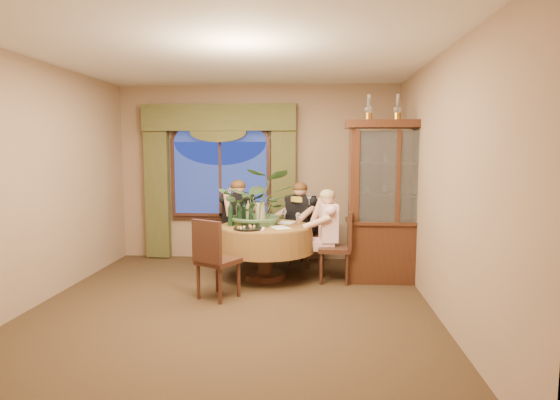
# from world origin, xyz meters

# --- Properties ---
(floor) EXTENTS (5.00, 5.00, 0.00)m
(floor) POSITION_xyz_m (0.00, 0.00, 0.00)
(floor) COLOR black
(floor) RESTS_ON ground
(wall_back) EXTENTS (4.50, 0.00, 4.50)m
(wall_back) POSITION_xyz_m (0.00, 2.50, 1.40)
(wall_back) COLOR #87694F
(wall_back) RESTS_ON ground
(wall_right) EXTENTS (0.00, 5.00, 5.00)m
(wall_right) POSITION_xyz_m (2.25, 0.00, 1.40)
(wall_right) COLOR #87694F
(wall_right) RESTS_ON ground
(ceiling) EXTENTS (5.00, 5.00, 0.00)m
(ceiling) POSITION_xyz_m (0.00, 0.00, 2.80)
(ceiling) COLOR white
(ceiling) RESTS_ON wall_back
(window) EXTENTS (1.62, 0.10, 1.32)m
(window) POSITION_xyz_m (-0.60, 2.43, 1.30)
(window) COLOR navy
(window) RESTS_ON wall_back
(arched_transom) EXTENTS (1.60, 0.06, 0.44)m
(arched_transom) POSITION_xyz_m (-0.60, 2.43, 2.08)
(arched_transom) COLOR navy
(arched_transom) RESTS_ON wall_back
(drapery_left) EXTENTS (0.38, 0.14, 2.32)m
(drapery_left) POSITION_xyz_m (-1.63, 2.38, 1.18)
(drapery_left) COLOR #3F3F1E
(drapery_left) RESTS_ON floor
(drapery_right) EXTENTS (0.38, 0.14, 2.32)m
(drapery_right) POSITION_xyz_m (0.43, 2.38, 1.18)
(drapery_right) COLOR #3F3F1E
(drapery_right) RESTS_ON floor
(swag_valance) EXTENTS (2.45, 0.16, 0.42)m
(swag_valance) POSITION_xyz_m (-0.60, 2.35, 2.28)
(swag_valance) COLOR #3F3F1E
(swag_valance) RESTS_ON wall_back
(dining_table) EXTENTS (1.53, 1.53, 0.75)m
(dining_table) POSITION_xyz_m (0.25, 1.25, 0.38)
(dining_table) COLOR brown
(dining_table) RESTS_ON floor
(china_cabinet) EXTENTS (1.34, 0.53, 2.16)m
(china_cabinet) POSITION_xyz_m (2.00, 1.30, 1.08)
(china_cabinet) COLOR #341A10
(china_cabinet) RESTS_ON floor
(oil_lamp_left) EXTENTS (0.11, 0.11, 0.34)m
(oil_lamp_left) POSITION_xyz_m (1.62, 1.30, 2.33)
(oil_lamp_left) COLOR #A5722D
(oil_lamp_left) RESTS_ON china_cabinet
(oil_lamp_center) EXTENTS (0.11, 0.11, 0.34)m
(oil_lamp_center) POSITION_xyz_m (2.00, 1.30, 2.33)
(oil_lamp_center) COLOR #A5722D
(oil_lamp_center) RESTS_ON china_cabinet
(oil_lamp_right) EXTENTS (0.11, 0.11, 0.34)m
(oil_lamp_right) POSITION_xyz_m (2.37, 1.30, 2.33)
(oil_lamp_right) COLOR #A5722D
(oil_lamp_right) RESTS_ON china_cabinet
(chair_right) EXTENTS (0.44, 0.44, 0.96)m
(chair_right) POSITION_xyz_m (1.19, 1.20, 0.48)
(chair_right) COLOR black
(chair_right) RESTS_ON floor
(chair_back_right) EXTENTS (0.58, 0.58, 0.96)m
(chair_back_right) POSITION_xyz_m (0.78, 2.06, 0.48)
(chair_back_right) COLOR black
(chair_back_right) RESTS_ON floor
(chair_back) EXTENTS (0.56, 0.56, 0.96)m
(chair_back) POSITION_xyz_m (-0.12, 2.04, 0.48)
(chair_back) COLOR black
(chair_back) RESTS_ON floor
(chair_front_left) EXTENTS (0.57, 0.57, 0.96)m
(chair_front_left) POSITION_xyz_m (-0.22, 0.40, 0.48)
(chair_front_left) COLOR black
(chair_front_left) RESTS_ON floor
(person_pink) EXTENTS (0.46, 0.49, 1.24)m
(person_pink) POSITION_xyz_m (1.11, 1.35, 0.62)
(person_pink) COLOR #F6C2C8
(person_pink) RESTS_ON floor
(person_back) EXTENTS (0.64, 0.63, 1.33)m
(person_back) POSITION_xyz_m (-0.24, 1.95, 0.66)
(person_back) COLOR black
(person_back) RESTS_ON floor
(person_scarf) EXTENTS (0.62, 0.61, 1.30)m
(person_scarf) POSITION_xyz_m (0.72, 1.97, 0.65)
(person_scarf) COLOR black
(person_scarf) RESTS_ON floor
(stoneware_vase) EXTENTS (0.16, 0.16, 0.30)m
(stoneware_vase) POSITION_xyz_m (0.17, 1.34, 0.90)
(stoneware_vase) COLOR tan
(stoneware_vase) RESTS_ON dining_table
(centerpiece_plant) EXTENTS (1.05, 1.16, 0.91)m
(centerpiece_plant) POSITION_xyz_m (0.15, 1.36, 1.40)
(centerpiece_plant) COLOR #3E5D37
(centerpiece_plant) RESTS_ON dining_table
(olive_bowl) EXTENTS (0.17, 0.17, 0.05)m
(olive_bowl) POSITION_xyz_m (0.30, 1.24, 0.78)
(olive_bowl) COLOR #535A32
(olive_bowl) RESTS_ON dining_table
(cheese_platter) EXTENTS (0.37, 0.37, 0.02)m
(cheese_platter) POSITION_xyz_m (0.06, 0.91, 0.76)
(cheese_platter) COLOR black
(cheese_platter) RESTS_ON dining_table
(wine_bottle_0) EXTENTS (0.07, 0.07, 0.33)m
(wine_bottle_0) POSITION_xyz_m (-0.13, 1.32, 0.92)
(wine_bottle_0) COLOR tan
(wine_bottle_0) RESTS_ON dining_table
(wine_bottle_1) EXTENTS (0.07, 0.07, 0.33)m
(wine_bottle_1) POSITION_xyz_m (0.01, 1.31, 0.92)
(wine_bottle_1) COLOR tan
(wine_bottle_1) RESTS_ON dining_table
(wine_bottle_2) EXTENTS (0.07, 0.07, 0.33)m
(wine_bottle_2) POSITION_xyz_m (-0.21, 1.17, 0.92)
(wine_bottle_2) COLOR black
(wine_bottle_2) RESTS_ON dining_table
(wine_bottle_3) EXTENTS (0.07, 0.07, 0.33)m
(wine_bottle_3) POSITION_xyz_m (-0.05, 1.39, 0.92)
(wine_bottle_3) COLOR black
(wine_bottle_3) RESTS_ON dining_table
(wine_bottle_4) EXTENTS (0.07, 0.07, 0.33)m
(wine_bottle_4) POSITION_xyz_m (0.07, 1.20, 0.92)
(wine_bottle_4) COLOR black
(wine_bottle_4) RESTS_ON dining_table
(wine_bottle_5) EXTENTS (0.07, 0.07, 0.33)m
(wine_bottle_5) POSITION_xyz_m (-0.10, 1.22, 0.92)
(wine_bottle_5) COLOR black
(wine_bottle_5) RESTS_ON dining_table
(tasting_paper_0) EXTENTS (0.33, 0.36, 0.00)m
(tasting_paper_0) POSITION_xyz_m (0.47, 1.07, 0.75)
(tasting_paper_0) COLOR white
(tasting_paper_0) RESTS_ON dining_table
(tasting_paper_1) EXTENTS (0.28, 0.35, 0.00)m
(tasting_paper_1) POSITION_xyz_m (0.52, 1.49, 0.75)
(tasting_paper_1) COLOR white
(tasting_paper_1) RESTS_ON dining_table
(tasting_paper_2) EXTENTS (0.22, 0.30, 0.00)m
(tasting_paper_2) POSITION_xyz_m (0.16, 0.99, 0.75)
(tasting_paper_2) COLOR white
(tasting_paper_2) RESTS_ON dining_table
(wine_glass_person_pink) EXTENTS (0.07, 0.07, 0.18)m
(wine_glass_person_pink) POSITION_xyz_m (0.70, 1.30, 0.84)
(wine_glass_person_pink) COLOR silver
(wine_glass_person_pink) RESTS_ON dining_table
(wine_glass_person_back) EXTENTS (0.07, 0.07, 0.18)m
(wine_glass_person_back) POSITION_xyz_m (-0.00, 1.61, 0.84)
(wine_glass_person_back) COLOR silver
(wine_glass_person_back) RESTS_ON dining_table
(wine_glass_person_scarf) EXTENTS (0.07, 0.07, 0.18)m
(wine_glass_person_scarf) POSITION_xyz_m (0.49, 1.62, 0.84)
(wine_glass_person_scarf) COLOR silver
(wine_glass_person_scarf) RESTS_ON dining_table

